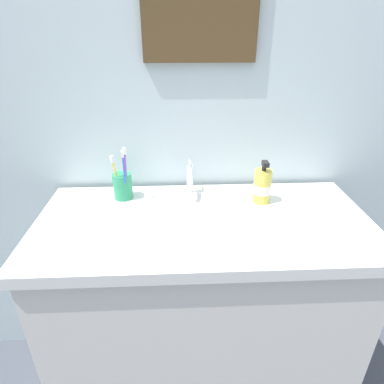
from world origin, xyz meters
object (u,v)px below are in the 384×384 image
at_px(toothbrush_purple, 126,171).
at_px(toothbrush_cup, 123,186).
at_px(toothbrush_blue, 124,173).
at_px(toothbrush_yellow, 116,175).
at_px(soap_dispenser, 262,186).
at_px(faucet, 190,179).

bearing_deg(toothbrush_purple, toothbrush_cup, 132.41).
xyz_separation_m(toothbrush_blue, toothbrush_purple, (0.00, 0.01, 0.00)).
height_order(toothbrush_yellow, soap_dispenser, toothbrush_yellow).
distance_m(toothbrush_blue, soap_dispenser, 0.50).
xyz_separation_m(toothbrush_blue, soap_dispenser, (0.50, -0.02, -0.06)).
height_order(faucet, toothbrush_yellow, toothbrush_yellow).
bearing_deg(toothbrush_purple, faucet, 8.95).
xyz_separation_m(toothbrush_yellow, toothbrush_purple, (0.04, -0.00, 0.02)).
xyz_separation_m(toothbrush_cup, toothbrush_purple, (0.02, -0.02, 0.07)).
relative_size(toothbrush_blue, toothbrush_yellow, 1.14).
height_order(faucet, soap_dispenser, soap_dispenser).
relative_size(faucet, toothbrush_purple, 0.65).
bearing_deg(toothbrush_blue, soap_dispenser, -2.36).
bearing_deg(toothbrush_blue, toothbrush_purple, 77.05).
xyz_separation_m(toothbrush_cup, toothbrush_yellow, (-0.02, -0.02, 0.06)).
bearing_deg(faucet, toothbrush_yellow, -172.48).
relative_size(faucet, soap_dispenser, 0.81).
bearing_deg(soap_dispenser, toothbrush_purple, 176.11).
distance_m(faucet, toothbrush_yellow, 0.28).
height_order(toothbrush_cup, toothbrush_blue, toothbrush_blue).
distance_m(toothbrush_blue, toothbrush_yellow, 0.04).
xyz_separation_m(faucet, toothbrush_yellow, (-0.27, -0.04, 0.04)).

